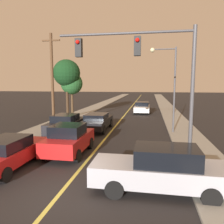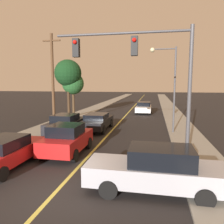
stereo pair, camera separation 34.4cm
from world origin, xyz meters
name	(u,v)px [view 1 (the left image)]	position (x,y,z in m)	size (l,w,h in m)	color
ground_plane	(58,196)	(0.00, 0.00, 0.00)	(200.00, 200.00, 0.00)	black
road_surface	(134,104)	(0.00, 36.00, 0.01)	(9.37, 80.00, 0.01)	black
sidewalk_left	(104,103)	(-5.93, 36.00, 0.06)	(2.50, 80.00, 0.12)	gray
sidewalk_right	(165,104)	(5.93, 36.00, 0.06)	(2.50, 80.00, 0.12)	gray
car_near_lane_front	(69,139)	(-1.31, 4.53, 0.86)	(2.00, 3.98, 1.72)	red
car_near_lane_second	(97,121)	(-1.31, 11.13, 0.77)	(2.04, 5.01, 1.44)	black
car_outer_lane_front	(9,152)	(-3.37, 2.08, 0.76)	(1.89, 4.74, 1.48)	red
car_outer_lane_second	(66,124)	(-3.37, 9.30, 0.81)	(2.01, 4.69, 1.58)	black
car_far_oncoming	(142,107)	(2.11, 22.85, 0.77)	(2.08, 4.50, 1.53)	white
car_crossing_right	(162,169)	(3.63, 0.99, 0.85)	(5.09, 1.86, 1.71)	#A5A8B2
traffic_signal_mast	(147,66)	(2.97, 3.79, 4.83)	(6.53, 0.42, 6.48)	#47474C
streetlamp_right	(168,78)	(4.53, 10.94, 4.46)	(2.03, 0.36, 6.67)	#47474C
utility_pole_left	(52,79)	(-5.28, 11.13, 4.34)	(1.60, 0.24, 8.12)	#513823
tree_left_near	(72,84)	(-5.91, 17.58, 3.98)	(2.55, 2.55, 5.16)	#4C3823
tree_left_far	(67,73)	(-6.24, 16.96, 5.15)	(3.06, 3.06, 6.59)	#3D2B1C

